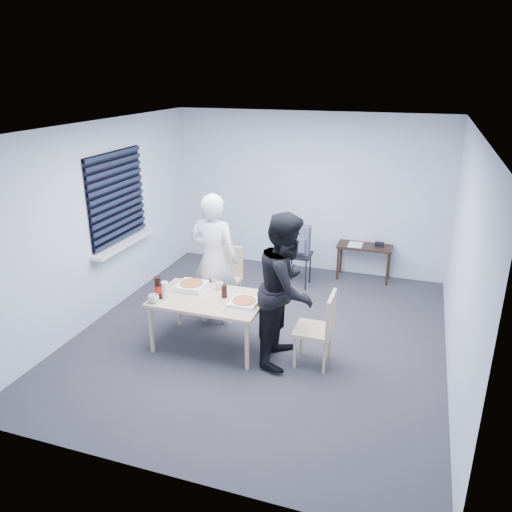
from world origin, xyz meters
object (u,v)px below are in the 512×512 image
(dining_table, at_px, (209,302))
(person_black, at_px, (286,289))
(side_table, at_px, (365,250))
(stool, at_px, (299,260))
(mug_a, at_px, (154,298))
(soda_bottle, at_px, (158,288))
(chair_far, at_px, (226,274))
(chair_right, at_px, (321,325))
(backpack, at_px, (299,240))
(mug_b, at_px, (219,286))
(person_white, at_px, (214,260))

(dining_table, bearing_deg, person_black, 1.90)
(dining_table, height_order, side_table, dining_table)
(person_black, distance_m, stool, 2.18)
(side_table, relative_size, stool, 1.62)
(person_black, relative_size, mug_a, 14.39)
(person_black, height_order, soda_bottle, person_black)
(person_black, bearing_deg, soda_bottle, 98.71)
(stool, bearing_deg, mug_a, -114.95)
(chair_far, xyz_separation_m, chair_right, (1.57, -1.06, 0.00))
(backpack, bearing_deg, mug_b, -86.42)
(dining_table, distance_m, side_table, 3.11)
(backpack, relative_size, mug_a, 3.67)
(chair_right, xyz_separation_m, soda_bottle, (-1.92, -0.20, 0.26))
(person_white, height_order, soda_bottle, person_white)
(soda_bottle, bearing_deg, side_table, 54.52)
(chair_right, xyz_separation_m, person_white, (-1.55, 0.60, 0.37))
(chair_right, height_order, mug_b, chair_right)
(person_black, height_order, mug_b, person_black)
(side_table, xyz_separation_m, mug_a, (-2.08, -3.03, 0.20))
(chair_far, xyz_separation_m, person_black, (1.15, -1.03, 0.37))
(backpack, bearing_deg, side_table, 52.72)
(person_white, xyz_separation_m, mug_b, (0.21, -0.34, -0.19))
(person_white, relative_size, mug_a, 14.39)
(person_black, bearing_deg, dining_table, 91.90)
(person_white, bearing_deg, mug_a, 67.83)
(side_table, distance_m, mug_b, 2.87)
(person_black, relative_size, mug_b, 17.70)
(dining_table, relative_size, stool, 2.49)
(person_white, relative_size, side_table, 2.06)
(dining_table, height_order, mug_a, mug_a)
(person_black, bearing_deg, side_table, -12.04)
(stool, distance_m, mug_a, 2.72)
(chair_far, relative_size, mug_b, 8.90)
(stool, height_order, backpack, backpack)
(mug_b, bearing_deg, chair_right, -11.14)
(stool, xyz_separation_m, mug_b, (-0.56, -1.87, 0.27))
(stool, xyz_separation_m, mug_a, (-1.14, -2.45, 0.27))
(stool, bearing_deg, soda_bottle, -116.07)
(mug_b, relative_size, soda_bottle, 0.37)
(backpack, height_order, soda_bottle, backpack)
(person_white, xyz_separation_m, side_table, (1.70, 2.11, -0.39))
(mug_b, height_order, soda_bottle, soda_bottle)
(soda_bottle, bearing_deg, mug_a, -90.25)
(backpack, height_order, mug_a, backpack)
(person_white, distance_m, backpack, 1.70)
(person_white, height_order, side_table, person_white)
(dining_table, height_order, chair_right, chair_right)
(chair_far, height_order, side_table, chair_far)
(chair_far, bearing_deg, dining_table, -78.99)
(person_white, height_order, mug_a, person_white)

